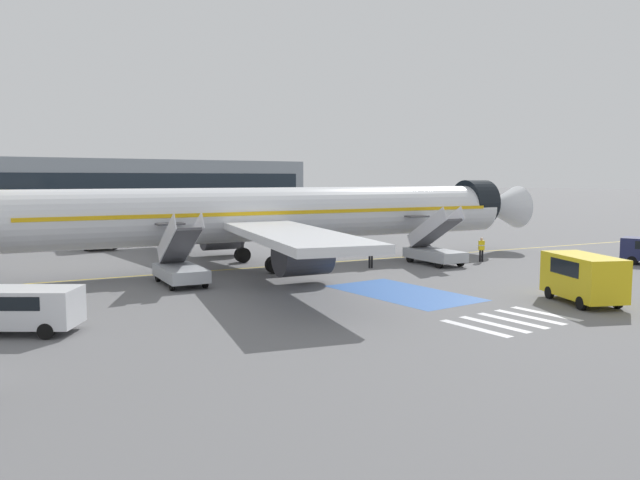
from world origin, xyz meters
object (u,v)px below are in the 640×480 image
object	(u,v)px
boarding_stairs_forward	(434,250)
ground_crew_1	(481,248)
fuel_tanker	(94,227)
service_van_1	(583,275)
service_van_0	(21,306)
boarding_stairs_aft	(180,267)
ground_crew_0	(371,252)
airliner	(271,215)
terminal_building	(57,185)

from	to	relation	value
boarding_stairs_forward	ground_crew_1	bearing A→B (deg)	-7.58
fuel_tanker	service_van_1	distance (m)	42.25
service_van_0	boarding_stairs_forward	bearing A→B (deg)	135.07
service_van_1	ground_crew_1	world-z (taller)	service_van_1
boarding_stairs_aft	service_van_1	distance (m)	21.77
ground_crew_1	service_van_1	bearing A→B (deg)	92.32
ground_crew_1	boarding_stairs_forward	bearing A→B (deg)	18.31
boarding_stairs_aft	service_van_0	xyz separation A→B (m)	(-9.65, -7.15, 0.08)
boarding_stairs_aft	ground_crew_0	distance (m)	13.35
airliner	ground_crew_1	world-z (taller)	airliner
ground_crew_0	ground_crew_1	world-z (taller)	ground_crew_0
ground_crew_0	fuel_tanker	bearing A→B (deg)	-37.63
fuel_tanker	ground_crew_1	bearing A→B (deg)	-45.34
service_van_0	ground_crew_1	distance (m)	31.89
service_van_1	terminal_building	xyz separation A→B (m)	(-1.37, 104.74, 3.44)
boarding_stairs_aft	service_van_0	world-z (taller)	boarding_stairs_aft
service_van_0	ground_crew_0	world-z (taller)	ground_crew_0
ground_crew_0	terminal_building	size ratio (longest dim) A/B	0.02
service_van_0	terminal_building	xyz separation A→B (m)	(22.36, 95.30, 3.75)
fuel_tanker	airliner	bearing A→B (deg)	-64.65
fuel_tanker	ground_crew_1	world-z (taller)	fuel_tanker
boarding_stairs_forward	service_van_0	bearing A→B (deg)	-162.77
airliner	ground_crew_0	xyz separation A→B (m)	(5.20, -4.61, -2.53)
airliner	ground_crew_1	bearing A→B (deg)	71.56
fuel_tanker	ground_crew_0	bearing A→B (deg)	-57.21
terminal_building	fuel_tanker	bearing A→B (deg)	-99.73
service_van_1	boarding_stairs_aft	bearing A→B (deg)	-24.65
service_van_0	fuel_tanker	bearing A→B (deg)	-164.61
service_van_1	ground_crew_0	world-z (taller)	service_van_1
airliner	service_van_1	bearing A→B (deg)	24.39
airliner	service_van_0	distance (m)	20.76
airliner	boarding_stairs_forward	world-z (taller)	airliner
boarding_stairs_forward	terminal_building	xyz separation A→B (m)	(-5.49, 90.60, 3.84)
boarding_stairs_aft	terminal_building	distance (m)	89.15
service_van_1	service_van_0	bearing A→B (deg)	3.33
airliner	boarding_stairs_forward	xyz separation A→B (m)	(10.12, -5.79, -2.60)
boarding_stairs_aft	boarding_stairs_forward	bearing A→B (deg)	0.00
fuel_tanker	service_van_0	world-z (taller)	fuel_tanker
airliner	boarding_stairs_aft	xyz separation A→B (m)	(-8.09, -3.34, -2.59)
ground_crew_1	service_van_0	bearing A→B (deg)	40.14
ground_crew_1	terminal_building	xyz separation A→B (m)	(-9.32, 91.64, 3.81)
airliner	boarding_stairs_aft	distance (m)	9.13
boarding_stairs_aft	ground_crew_1	distance (m)	22.30
boarding_stairs_aft	ground_crew_1	xyz separation A→B (m)	(22.03, -3.49, 0.02)
boarding_stairs_aft	terminal_building	xyz separation A→B (m)	(12.71, 88.15, 3.83)
boarding_stairs_aft	service_van_1	xyz separation A→B (m)	(14.08, -16.59, 0.39)
service_van_1	terminal_building	bearing A→B (deg)	-64.23
ground_crew_0	ground_crew_1	distance (m)	9.02
ground_crew_0	boarding_stairs_forward	bearing A→B (deg)	-165.91
boarding_stairs_forward	ground_crew_0	world-z (taller)	boarding_stairs_forward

